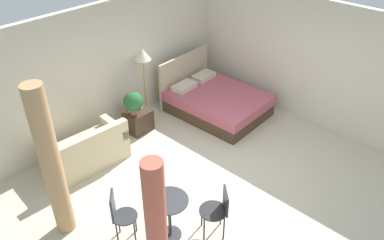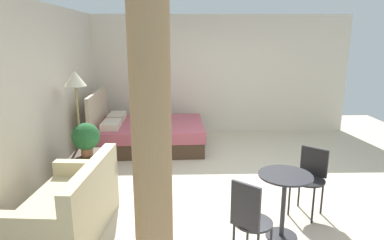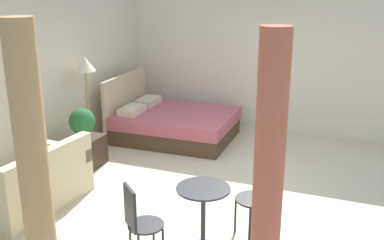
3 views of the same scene
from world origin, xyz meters
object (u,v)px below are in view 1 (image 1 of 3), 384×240
Objects in this scene: bed at (215,101)px; potted_plant at (133,102)px; couch at (86,152)px; floor_lamp at (143,59)px; vase at (140,105)px; cafe_chair_near_window at (119,213)px; balcony_table at (169,211)px; cafe_chair_near_couch at (218,208)px; nightstand at (138,121)px.

bed reaches higher than potted_plant.
floor_lamp reaches higher than couch.
bed is 12.75× the size of vase.
floor_lamp is at bearing 142.21° from bed.
cafe_chair_near_window is (-0.66, -1.84, 0.26)m from couch.
cafe_chair_near_window is (-0.53, 0.48, 0.04)m from balcony_table.
potted_plant is 0.59× the size of cafe_chair_near_couch.
potted_plant is 2.79m from cafe_chair_near_window.
cafe_chair_near_couch is at bearing -139.54° from bed.
potted_plant is at bearing 45.51° from cafe_chair_near_window.
bed is 1.74m from vase.
cafe_chair_near_couch is at bearing -113.95° from floor_lamp.
balcony_table is 0.81× the size of cafe_chair_near_window.
cafe_chair_near_window is at bearing -137.99° from floor_lamp.
floor_lamp reaches higher than vase.
nightstand is at bearing 71.65° from cafe_chair_near_couch.
nightstand is at bearing 6.63° from couch.
potted_plant is at bearing -168.70° from nightstand.
vase is 3.21m from cafe_chair_near_couch.
vase is at bearing -149.36° from floor_lamp.
bed reaches higher than cafe_chair_near_window.
bed is 3.65m from balcony_table.
nightstand is 2.89m from cafe_chair_near_window.
couch is at bearing 169.77° from bed.
balcony_table is 0.72m from cafe_chair_near_window.
bed reaches higher than cafe_chair_near_couch.
balcony_table is at bearing -41.92° from cafe_chair_near_window.
couch is 1.37m from potted_plant.
vase is at bearing 43.41° from cafe_chair_near_window.
balcony_table is at bearing -121.40° from nightstand.
bed is at bearing -21.44° from potted_plant.
potted_plant reaches higher than nightstand.
couch is at bearing -173.37° from nightstand.
cafe_chair_near_window is 1.11× the size of cafe_chair_near_couch.
nightstand is 0.56× the size of cafe_chair_near_window.
floor_lamp reaches higher than cafe_chair_near_couch.
couch is at bearing -172.12° from vase.
potted_plant is 0.29× the size of floor_lamp.
floor_lamp is at bearing 30.64° from vase.
balcony_table is at bearing -122.88° from vase.
couch is at bearing -167.72° from floor_lamp.
bed is at bearing -37.79° from floor_lamp.
bed is at bearing 40.46° from cafe_chair_near_couch.
nightstand is 1.28m from floor_lamp.
cafe_chair_near_couch reaches higher than nightstand.
nightstand is at bearing -151.69° from floor_lamp.
floor_lamp reaches higher than potted_plant.
vase is 0.10× the size of floor_lamp.
cafe_chair_near_window reaches higher than vase.
vase is at bearing 21.60° from nightstand.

